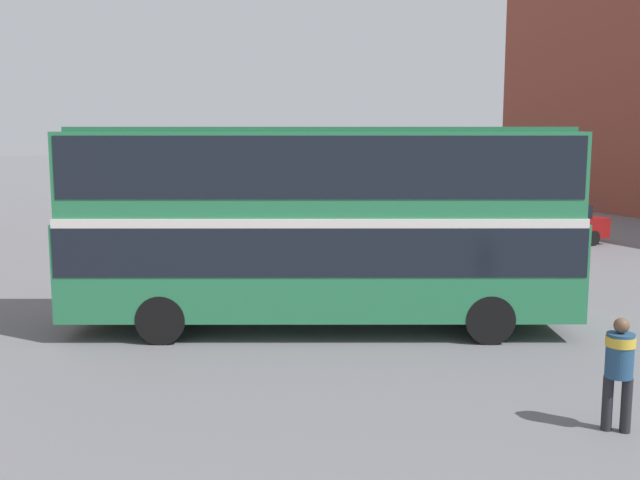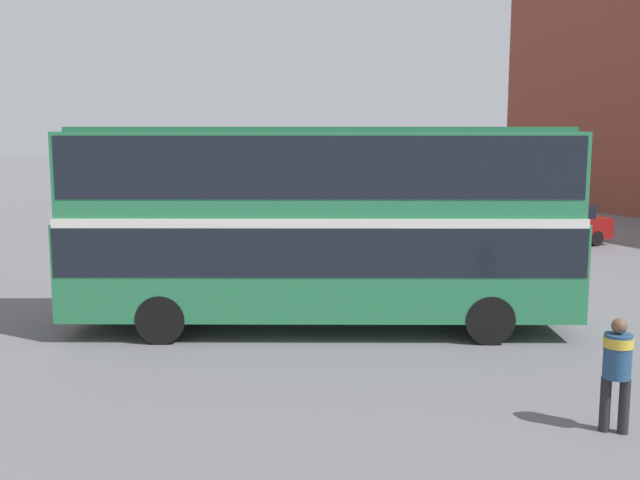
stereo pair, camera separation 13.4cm
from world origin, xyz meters
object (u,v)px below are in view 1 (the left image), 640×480
Objects in this scene: pedestrian_foreground at (619,362)px; parked_car_kerb_near at (342,220)px; parked_car_kerb_far at (552,225)px; double_decker_bus at (320,215)px.

parked_car_kerb_near is (4.84, 19.30, -0.25)m from pedestrian_foreground.
parked_car_kerb_near is at bearing -150.84° from pedestrian_foreground.
pedestrian_foreground reaches higher than parked_car_kerb_far.
double_decker_bus is 2.57× the size of parked_car_kerb_near.
parked_car_kerb_near is (6.51, 12.13, -1.81)m from double_decker_bus.
parked_car_kerb_far is at bearing -175.34° from pedestrian_foreground.
double_decker_bus is at bearing -108.09° from parked_car_kerb_near.
parked_car_kerb_near is 8.29m from parked_car_kerb_far.
pedestrian_foreground is at bearing -93.95° from parked_car_kerb_near.
double_decker_bus reaches higher than parked_car_kerb_near.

